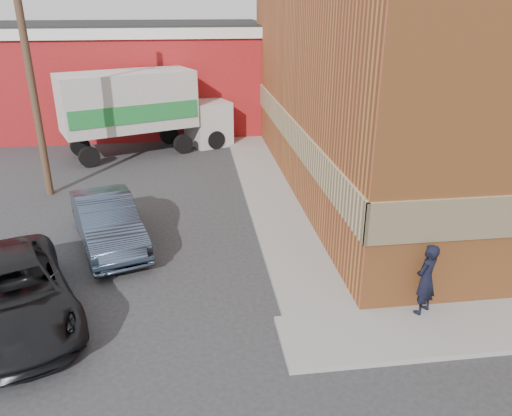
{
  "coord_description": "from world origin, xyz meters",
  "views": [
    {
      "loc": [
        -2.15,
        -9.31,
        6.73
      ],
      "look_at": [
        -0.54,
        2.8,
        1.62
      ],
      "focal_mm": 35.0,
      "sensor_mm": 36.0,
      "label": 1
    }
  ],
  "objects_px": {
    "utility_pole": "(28,63)",
    "suv_a": "(13,293)",
    "box_truck": "(144,106)",
    "sedan": "(108,222)",
    "warehouse": "(119,76)",
    "brick_building": "(471,58)",
    "man": "(426,279)"
  },
  "relations": [
    {
      "from": "brick_building",
      "to": "man",
      "type": "bearing_deg",
      "value": -121.27
    },
    {
      "from": "warehouse",
      "to": "suv_a",
      "type": "height_order",
      "value": "warehouse"
    },
    {
      "from": "man",
      "to": "suv_a",
      "type": "distance_m",
      "value": 9.19
    },
    {
      "from": "warehouse",
      "to": "utility_pole",
      "type": "distance_m",
      "value": 11.27
    },
    {
      "from": "sedan",
      "to": "suv_a",
      "type": "bearing_deg",
      "value": -131.12
    },
    {
      "from": "warehouse",
      "to": "suv_a",
      "type": "bearing_deg",
      "value": -90.74
    },
    {
      "from": "utility_pole",
      "to": "sedan",
      "type": "xyz_separation_m",
      "value": [
        2.8,
        -4.59,
        -4.0
      ]
    },
    {
      "from": "suv_a",
      "to": "box_truck",
      "type": "height_order",
      "value": "box_truck"
    },
    {
      "from": "sedan",
      "to": "suv_a",
      "type": "xyz_separation_m",
      "value": [
        -1.55,
        -3.63,
        -0.03
      ]
    },
    {
      "from": "suv_a",
      "to": "utility_pole",
      "type": "bearing_deg",
      "value": 75.63
    },
    {
      "from": "utility_pole",
      "to": "suv_a",
      "type": "xyz_separation_m",
      "value": [
        1.25,
        -8.22,
        -4.03
      ]
    },
    {
      "from": "brick_building",
      "to": "box_truck",
      "type": "bearing_deg",
      "value": 157.87
    },
    {
      "from": "brick_building",
      "to": "box_truck",
      "type": "xyz_separation_m",
      "value": [
        -12.73,
        5.18,
        -2.5
      ]
    },
    {
      "from": "brick_building",
      "to": "sedan",
      "type": "relative_size",
      "value": 4.03
    },
    {
      "from": "brick_building",
      "to": "warehouse",
      "type": "bearing_deg",
      "value": 142.8
    },
    {
      "from": "man",
      "to": "sedan",
      "type": "bearing_deg",
      "value": -66.88
    },
    {
      "from": "sedan",
      "to": "brick_building",
      "type": "bearing_deg",
      "value": 1.14
    },
    {
      "from": "warehouse",
      "to": "sedan",
      "type": "xyz_separation_m",
      "value": [
        1.3,
        -15.59,
        -2.07
      ]
    },
    {
      "from": "sedan",
      "to": "warehouse",
      "type": "bearing_deg",
      "value": 76.73
    },
    {
      "from": "warehouse",
      "to": "utility_pole",
      "type": "relative_size",
      "value": 1.81
    },
    {
      "from": "brick_building",
      "to": "man",
      "type": "xyz_separation_m",
      "value": [
        -5.61,
        -9.25,
        -3.71
      ]
    },
    {
      "from": "warehouse",
      "to": "sedan",
      "type": "relative_size",
      "value": 3.6
    },
    {
      "from": "brick_building",
      "to": "box_truck",
      "type": "height_order",
      "value": "brick_building"
    },
    {
      "from": "box_truck",
      "to": "man",
      "type": "bearing_deg",
      "value": -85.15
    },
    {
      "from": "man",
      "to": "box_truck",
      "type": "height_order",
      "value": "box_truck"
    },
    {
      "from": "warehouse",
      "to": "brick_building",
      "type": "bearing_deg",
      "value": -37.2
    },
    {
      "from": "utility_pole",
      "to": "box_truck",
      "type": "height_order",
      "value": "utility_pole"
    },
    {
      "from": "sedan",
      "to": "box_truck",
      "type": "bearing_deg",
      "value": 69.23
    },
    {
      "from": "warehouse",
      "to": "man",
      "type": "distance_m",
      "value": 22.19
    },
    {
      "from": "warehouse",
      "to": "man",
      "type": "height_order",
      "value": "warehouse"
    },
    {
      "from": "warehouse",
      "to": "suv_a",
      "type": "distance_m",
      "value": 19.33
    },
    {
      "from": "utility_pole",
      "to": "suv_a",
      "type": "bearing_deg",
      "value": -81.35
    }
  ]
}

